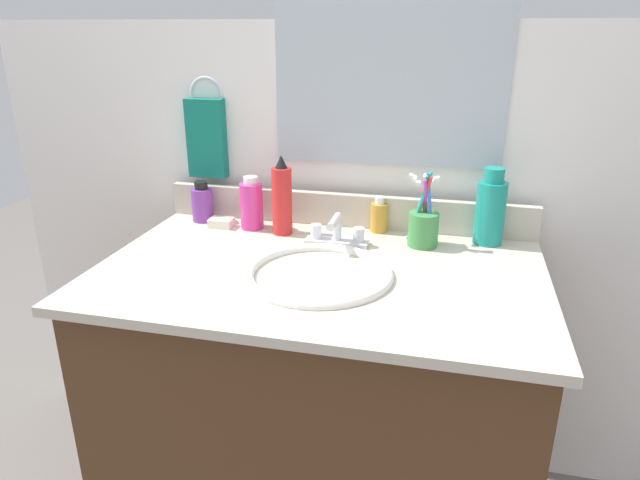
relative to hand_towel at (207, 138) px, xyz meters
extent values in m
cube|color=#4C2D19|center=(0.41, -0.33, -0.61)|extent=(0.97, 0.58, 0.74)
cube|color=beige|center=(0.41, -0.33, -0.23)|extent=(1.01, 0.63, 0.02)
cube|color=beige|center=(0.41, -0.02, -0.17)|extent=(1.01, 0.02, 0.09)
cube|color=white|center=(0.41, 0.04, -0.33)|extent=(2.11, 0.04, 1.30)
cube|color=#B2BCC6|center=(0.51, 0.02, 0.23)|extent=(0.60, 0.01, 0.56)
torus|color=silver|center=(0.00, 0.02, 0.12)|extent=(0.10, 0.01, 0.10)
cube|color=#147260|center=(0.00, 0.00, 0.00)|extent=(0.11, 0.04, 0.22)
torus|color=white|center=(0.42, -0.37, -0.22)|extent=(0.33, 0.33, 0.02)
ellipsoid|color=white|center=(0.42, -0.37, -0.26)|extent=(0.28, 0.28, 0.11)
cylinder|color=#B2B5BA|center=(0.42, -0.37, -0.29)|extent=(0.04, 0.04, 0.01)
cube|color=silver|center=(0.42, -0.17, -0.21)|extent=(0.16, 0.05, 0.01)
cylinder|color=silver|center=(0.42, -0.17, -0.18)|extent=(0.02, 0.02, 0.06)
cylinder|color=silver|center=(0.42, -0.20, -0.15)|extent=(0.02, 0.09, 0.02)
cylinder|color=silver|center=(0.36, -0.17, -0.19)|extent=(0.03, 0.03, 0.04)
cylinder|color=silver|center=(0.47, -0.17, -0.19)|extent=(0.03, 0.03, 0.04)
cylinder|color=#7A3899|center=(0.01, -0.07, -0.17)|extent=(0.06, 0.06, 0.09)
cylinder|color=black|center=(0.01, -0.07, -0.12)|extent=(0.04, 0.04, 0.02)
cylinder|color=red|center=(0.26, -0.12, -0.13)|extent=(0.05, 0.05, 0.18)
cone|color=black|center=(0.26, -0.12, -0.03)|extent=(0.03, 0.03, 0.03)
cylinder|color=teal|center=(0.79, -0.07, -0.14)|extent=(0.07, 0.07, 0.16)
cylinder|color=teal|center=(0.79, -0.07, -0.04)|extent=(0.05, 0.05, 0.04)
cylinder|color=#D8338C|center=(0.16, -0.10, -0.16)|extent=(0.06, 0.06, 0.12)
cylinder|color=white|center=(0.16, -0.10, -0.09)|extent=(0.04, 0.04, 0.02)
cylinder|color=gold|center=(0.50, -0.05, -0.18)|extent=(0.05, 0.05, 0.08)
cylinder|color=white|center=(0.50, -0.05, -0.13)|extent=(0.02, 0.02, 0.02)
cylinder|color=#3F8C47|center=(0.63, -0.13, -0.18)|extent=(0.08, 0.08, 0.09)
cylinder|color=#B23FBF|center=(0.63, -0.11, -0.13)|extent=(0.02, 0.06, 0.16)
cube|color=white|center=(0.64, -0.08, -0.06)|extent=(0.01, 0.02, 0.02)
cylinder|color=#26B2B2|center=(0.61, -0.13, -0.12)|extent=(0.06, 0.01, 0.18)
cube|color=white|center=(0.59, -0.13, -0.04)|extent=(0.01, 0.02, 0.01)
cylinder|color=orange|center=(0.62, -0.12, -0.13)|extent=(0.03, 0.02, 0.16)
cube|color=white|center=(0.61, -0.11, -0.06)|extent=(0.01, 0.02, 0.01)
cylinder|color=blue|center=(0.64, -0.13, -0.12)|extent=(0.03, 0.01, 0.18)
cube|color=white|center=(0.65, -0.13, -0.04)|extent=(0.01, 0.02, 0.01)
cylinder|color=#D8333F|center=(0.62, -0.12, -0.12)|extent=(0.05, 0.04, 0.17)
cube|color=white|center=(0.59, -0.10, -0.05)|extent=(0.01, 0.02, 0.01)
cylinder|color=green|center=(0.62, -0.11, -0.12)|extent=(0.01, 0.05, 0.17)
cube|color=white|center=(0.62, -0.09, -0.05)|extent=(0.01, 0.02, 0.01)
cube|color=white|center=(0.08, -0.11, -0.21)|extent=(0.06, 0.04, 0.02)
camera|label=1|loc=(0.69, -1.47, 0.30)|focal=31.67mm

